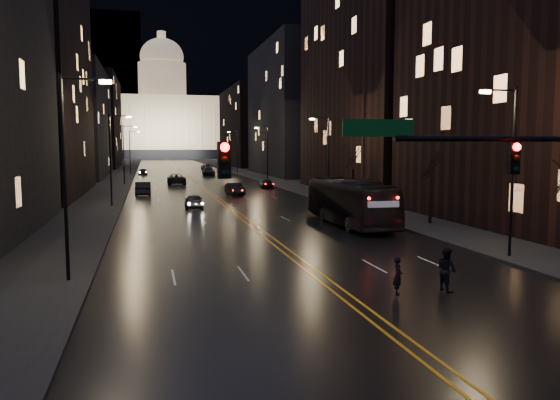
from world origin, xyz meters
TOP-DOWN VIEW (x-y plane):
  - ground at (0.00, 0.00)m, footprint 900.00×900.00m
  - road at (0.00, 130.00)m, footprint 20.00×320.00m
  - sidewalk_left at (-14.00, 130.00)m, footprint 8.00×320.00m
  - sidewalk_right at (14.00, 130.00)m, footprint 8.00×320.00m
  - center_line at (0.00, 130.00)m, footprint 0.62×320.00m
  - building_left_mid at (-21.00, 54.00)m, footprint 12.00×30.00m
  - building_left_far at (-21.00, 92.00)m, footprint 12.00×34.00m
  - building_left_dist at (-21.00, 140.00)m, footprint 12.00×40.00m
  - building_right_near at (21.00, 20.00)m, footprint 12.00×26.00m
  - building_right_tall at (21.00, 50.00)m, footprint 12.00×30.00m
  - building_right_mid at (21.00, 92.00)m, footprint 12.00×34.00m
  - building_right_dist at (21.00, 140.00)m, footprint 12.00×40.00m
  - mountain_ridge at (40.00, 380.00)m, footprint 520.00×60.00m
  - capitol at (0.00, 250.00)m, footprint 90.00×50.00m
  - streetlamp_right_near at (10.81, 10.00)m, footprint 2.13×0.25m
  - streetlamp_left_near at (-10.81, 10.00)m, footprint 2.13×0.25m
  - streetlamp_right_mid at (10.81, 40.00)m, footprint 2.13×0.25m
  - streetlamp_left_mid at (-10.81, 40.00)m, footprint 2.13×0.25m
  - streetlamp_right_far at (10.81, 70.00)m, footprint 2.13×0.25m
  - streetlamp_left_far at (-10.81, 70.00)m, footprint 2.13×0.25m
  - streetlamp_right_dist at (10.81, 100.00)m, footprint 2.13×0.25m
  - streetlamp_left_dist at (-10.81, 100.00)m, footprint 2.13×0.25m
  - tree_right_mid at (13.00, 22.00)m, footprint 2.40×2.40m
  - tree_right_far at (13.00, 38.00)m, footprint 2.40×2.40m
  - bus at (7.23, 23.68)m, footprint 2.92×12.43m
  - oncoming_car_a at (-3.37, 36.97)m, footprint 1.82×4.23m
  - oncoming_car_b at (-8.13, 51.97)m, footprint 1.82×5.15m
  - oncoming_car_c at (-3.30, 70.38)m, footprint 2.71×5.84m
  - oncoming_car_d at (-8.50, 98.14)m, footprint 1.80×4.42m
  - receding_car_a at (2.58, 49.93)m, footprint 1.96×4.59m
  - receding_car_b at (8.50, 59.45)m, footprint 2.02×4.20m
  - receding_car_c at (4.17, 93.71)m, footprint 2.53×5.76m
  - receding_car_d at (6.34, 117.90)m, footprint 2.39×5.18m
  - pedestrian_a at (2.13, 4.94)m, footprint 0.56×0.67m
  - pedestrian_b at (4.32, 5.00)m, footprint 0.62×0.95m

SIDE VIEW (x-z plane):
  - ground at x=0.00m, z-range 0.00..0.00m
  - road at x=0.00m, z-range 0.00..0.02m
  - center_line at x=0.00m, z-range 0.02..0.03m
  - sidewalk_left at x=-14.00m, z-range 0.00..0.16m
  - sidewalk_right at x=14.00m, z-range 0.00..0.16m
  - oncoming_car_d at x=-8.50m, z-range 0.00..1.28m
  - receding_car_b at x=8.50m, z-range 0.00..1.38m
  - oncoming_car_a at x=-3.37m, z-range 0.00..1.42m
  - receding_car_d at x=6.34m, z-range 0.00..1.44m
  - receding_car_a at x=2.58m, z-range 0.00..1.47m
  - pedestrian_a at x=2.13m, z-range 0.00..1.56m
  - oncoming_car_c at x=-3.30m, z-range 0.00..1.62m
  - receding_car_c at x=4.17m, z-range 0.00..1.64m
  - oncoming_car_b at x=-8.13m, z-range 0.00..1.69m
  - pedestrian_b at x=4.32m, z-range 0.00..1.82m
  - bus at x=7.23m, z-range 0.00..3.46m
  - tree_right_mid at x=13.00m, z-range 1.20..7.85m
  - tree_right_far at x=13.00m, z-range 1.20..7.85m
  - streetlamp_right_near at x=10.81m, z-range 0.58..9.58m
  - streetlamp_left_near at x=-10.81m, z-range 0.58..9.58m
  - streetlamp_right_mid at x=10.81m, z-range 0.58..9.58m
  - streetlamp_left_mid at x=-10.81m, z-range 0.58..9.58m
  - streetlamp_right_far at x=10.81m, z-range 0.58..9.58m
  - streetlamp_left_far at x=-10.81m, z-range 0.58..9.58m
  - streetlamp_right_dist at x=10.81m, z-range 0.58..9.58m
  - streetlamp_left_dist at x=-10.81m, z-range 0.58..9.58m
  - building_left_far at x=-21.00m, z-range 0.00..20.00m
  - building_right_dist at x=21.00m, z-range 0.00..22.00m
  - building_left_dist at x=-21.00m, z-range 0.00..24.00m
  - building_right_near at x=21.00m, z-range 0.00..24.00m
  - building_right_mid at x=21.00m, z-range 0.00..26.00m
  - building_left_mid at x=-21.00m, z-range 0.00..28.00m
  - capitol at x=0.00m, z-range -12.10..46.40m
  - building_right_tall at x=21.00m, z-range 0.00..38.00m
  - mountain_ridge at x=40.00m, z-range 0.00..130.00m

